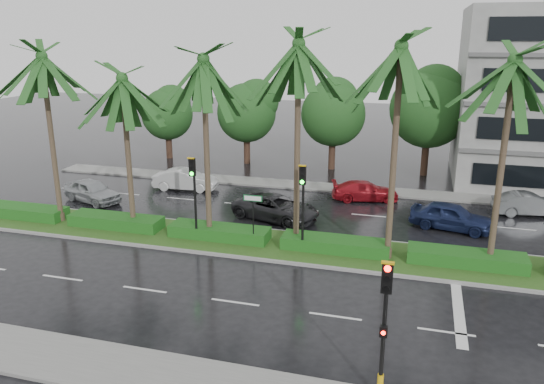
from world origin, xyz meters
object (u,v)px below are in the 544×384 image
(car_blue, at_px, (451,216))
(car_white, at_px, (185,180))
(signal_median_left, at_px, (194,187))
(street_sign, at_px, (253,208))
(car_darkgrey, at_px, (276,208))
(car_grey, at_px, (529,204))
(car_red, at_px, (365,191))
(signal_near, at_px, (384,324))
(car_silver, at_px, (92,191))

(car_blue, bearing_deg, car_white, 93.04)
(signal_median_left, xyz_separation_m, street_sign, (3.00, 0.18, -0.87))
(car_white, distance_m, car_darkgrey, 8.60)
(car_blue, distance_m, car_grey, 5.84)
(car_red, distance_m, car_blue, 6.47)
(signal_near, bearing_deg, car_silver, 143.17)
(car_grey, bearing_deg, car_silver, 89.15)
(signal_median_left, bearing_deg, signal_near, -44.09)
(car_grey, bearing_deg, car_red, 76.96)
(signal_median_left, distance_m, car_darkgrey, 5.92)
(car_silver, relative_size, car_red, 1.00)
(car_darkgrey, bearing_deg, car_silver, 106.32)
(signal_near, relative_size, signal_median_left, 1.00)
(signal_near, xyz_separation_m, car_silver, (-19.10, 14.31, -1.79))
(signal_near, height_order, car_darkgrey, signal_near)
(car_white, bearing_deg, car_darkgrey, -124.72)
(car_darkgrey, xyz_separation_m, car_blue, (9.56, 1.08, 0.03))
(car_silver, bearing_deg, car_red, -52.54)
(car_silver, xyz_separation_m, car_grey, (26.10, 4.77, -0.05))
(street_sign, distance_m, car_blue, 11.06)
(car_red, relative_size, car_blue, 0.97)
(signal_median_left, relative_size, car_white, 1.02)
(signal_near, bearing_deg, street_sign, 125.34)
(signal_median_left, xyz_separation_m, car_white, (-4.60, 8.73, -2.29))
(signal_near, bearing_deg, signal_median_left, 135.91)
(street_sign, bearing_deg, car_white, 131.65)
(car_white, relative_size, car_red, 1.02)
(car_silver, bearing_deg, signal_near, -106.44)
(signal_near, bearing_deg, car_blue, 80.76)
(car_white, distance_m, car_blue, 17.37)
(signal_near, xyz_separation_m, signal_median_left, (-10.00, 9.69, 0.49))
(street_sign, bearing_deg, car_red, 65.00)
(street_sign, relative_size, car_silver, 0.62)
(signal_near, distance_m, car_grey, 20.41)
(car_blue, xyz_separation_m, car_grey, (4.50, 3.72, -0.07))
(car_silver, distance_m, car_white, 6.10)
(signal_median_left, relative_size, street_sign, 1.68)
(car_darkgrey, bearing_deg, signal_median_left, 163.85)
(signal_near, xyz_separation_m, street_sign, (-7.00, 9.87, -0.38))
(street_sign, bearing_deg, signal_median_left, -176.53)
(car_silver, height_order, car_darkgrey, car_silver)
(car_silver, relative_size, car_grey, 1.05)
(car_blue, bearing_deg, signal_median_left, 127.58)
(car_grey, bearing_deg, signal_near, 148.64)
(car_white, bearing_deg, signal_median_left, -158.18)
(signal_near, relative_size, car_blue, 1.01)
(street_sign, relative_size, car_red, 0.62)
(street_sign, bearing_deg, car_grey, 33.34)
(car_darkgrey, relative_size, car_red, 1.20)
(signal_median_left, distance_m, car_red, 12.45)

